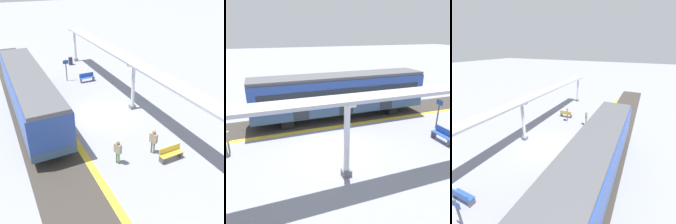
% 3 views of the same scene
% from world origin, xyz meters
% --- Properties ---
extents(ground_plane, '(176.00, 176.00, 0.00)m').
position_xyz_m(ground_plane, '(0.00, 0.00, 0.00)').
color(ground_plane, gray).
extents(tactile_edge_strip, '(0.44, 35.38, 0.01)m').
position_xyz_m(tactile_edge_strip, '(-2.95, 0.00, 0.00)').
color(tactile_edge_strip, gold).
rests_on(tactile_edge_strip, ground).
extents(trackbed, '(3.20, 47.38, 0.01)m').
position_xyz_m(trackbed, '(-4.77, 0.00, 0.00)').
color(trackbed, '#38332D').
rests_on(trackbed, ground).
extents(train_near_carriage, '(2.65, 13.74, 3.48)m').
position_xyz_m(train_near_carriage, '(-4.76, 2.33, 1.83)').
color(train_near_carriage, '#294697').
rests_on(train_near_carriage, ground).
extents(canopy_pillar_second, '(1.10, 0.44, 3.78)m').
position_xyz_m(canopy_pillar_second, '(2.72, -0.16, 1.92)').
color(canopy_pillar_second, slate).
rests_on(canopy_pillar_second, ground).
extents(canopy_beam, '(1.20, 28.25, 0.16)m').
position_xyz_m(canopy_beam, '(2.72, 0.17, 3.86)').
color(canopy_beam, '#A8AAB2').
rests_on(canopy_beam, canopy_pillar_nearest).
extents(bench_mid_platform, '(1.51, 0.47, 0.86)m').
position_xyz_m(bench_mid_platform, '(1.51, 6.94, 0.44)').
color(bench_mid_platform, '#274D9F').
rests_on(bench_mid_platform, ground).
extents(platform_info_sign, '(0.56, 0.10, 2.20)m').
position_xyz_m(platform_info_sign, '(-0.24, 8.03, 1.33)').
color(platform_info_sign, '#4C4C51').
rests_on(platform_info_sign, ground).
extents(passenger_waiting_near_edge, '(0.37, 0.49, 1.56)m').
position_xyz_m(passenger_waiting_near_edge, '(-1.46, -5.77, 0.97)').
color(passenger_waiting_near_edge, '#506E45').
rests_on(passenger_waiting_near_edge, ground).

